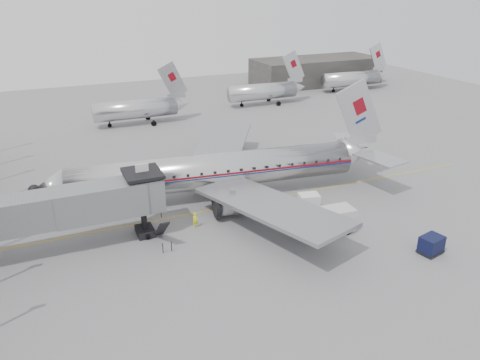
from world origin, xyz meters
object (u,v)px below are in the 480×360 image
object	(u,v)px
baggage_cart_navy	(431,244)
baggage_cart_white	(309,201)
airliner	(222,170)
service_van	(327,221)
ramp_worker	(195,220)

from	to	relation	value
baggage_cart_navy	baggage_cart_white	world-z (taller)	baggage_cart_white
airliner	baggage_cart_white	size ratio (longest dim) A/B	15.41
airliner	service_van	world-z (taller)	airliner
baggage_cart_white	service_van	bearing A→B (deg)	-87.98
ramp_worker	airliner	bearing A→B (deg)	46.60
airliner	ramp_worker	size ratio (longest dim) A/B	25.30
service_van	baggage_cart_navy	distance (m)	9.44
baggage_cart_navy	service_van	bearing A→B (deg)	121.32
airliner	baggage_cart_white	world-z (taller)	airliner
airliner	baggage_cart_white	xyz separation A→B (m)	(7.22, -6.90, -2.22)
service_van	ramp_worker	size ratio (longest dim) A/B	3.49
baggage_cart_navy	ramp_worker	xyz separation A→B (m)	(-17.83, 13.00, -0.11)
airliner	baggage_cart_navy	distance (m)	22.86
service_van	baggage_cart_navy	size ratio (longest dim) A/B	2.24
ramp_worker	baggage_cart_navy	bearing A→B (deg)	-38.27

